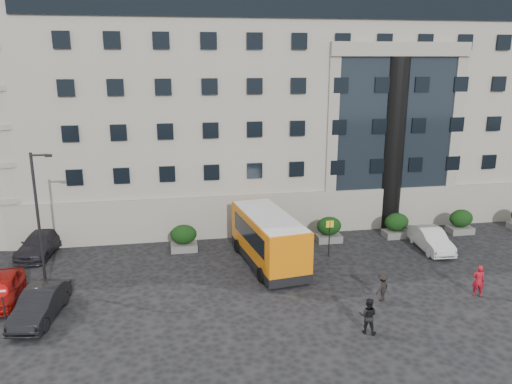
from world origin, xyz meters
TOP-DOWN VIEW (x-y plane):
  - ground at (0.00, 0.00)m, footprint 120.00×120.00m
  - civic_building at (6.00, 22.00)m, footprint 44.00×24.00m
  - entrance_column at (12.00, 10.30)m, footprint 1.80×1.80m
  - hedge_a at (-4.00, 7.80)m, footprint 1.80×1.26m
  - hedge_b at (1.20, 7.80)m, footprint 1.80×1.26m
  - hedge_c at (6.40, 7.80)m, footprint 1.80×1.26m
  - hedge_d at (11.60, 7.80)m, footprint 1.80×1.26m
  - hedge_e at (16.80, 7.80)m, footprint 1.80×1.26m
  - street_lamp at (-11.94, 3.00)m, footprint 1.16×0.18m
  - bus_stop_sign at (5.50, 5.00)m, footprint 0.50×0.08m
  - no_entry_sign at (-13.00, -1.04)m, footprint 0.64×0.16m
  - minibus at (1.30, 4.58)m, footprint 3.84×8.18m
  - red_truck at (-12.42, 15.21)m, footprint 3.13×5.14m
  - parked_car_a at (-13.94, 1.89)m, footprint 2.08×4.56m
  - parked_car_b at (-11.50, -0.37)m, footprint 2.34×4.92m
  - parked_car_c at (-13.59, 8.86)m, footprint 2.84×5.39m
  - parked_car_d at (-17.00, 13.33)m, footprint 2.45×5.28m
  - white_taxi at (12.83, 4.98)m, footprint 1.88×4.67m
  - pedestrian_a at (11.89, -1.91)m, footprint 0.78×0.66m
  - pedestrian_b at (4.36, -4.53)m, footprint 1.09×1.01m
  - pedestrian_c at (6.41, -1.52)m, footprint 1.16×1.05m

SIDE VIEW (x-z plane):
  - ground at x=0.00m, z-range 0.00..0.00m
  - parked_car_d at x=-17.00m, z-range 0.00..1.46m
  - parked_car_c at x=-13.59m, z-range 0.00..1.49m
  - white_taxi at x=12.83m, z-range 0.00..1.51m
  - parked_car_a at x=-13.94m, z-range 0.00..1.52m
  - parked_car_b at x=-11.50m, z-range 0.00..1.56m
  - pedestrian_c at x=6.41m, z-range 0.00..1.57m
  - pedestrian_b at x=4.36m, z-range 0.00..1.80m
  - pedestrian_a at x=11.89m, z-range 0.00..1.82m
  - hedge_a at x=-4.00m, z-range 0.01..1.85m
  - hedge_b at x=1.20m, z-range 0.01..1.85m
  - hedge_c at x=6.40m, z-range 0.01..1.85m
  - hedge_d at x=11.60m, z-range 0.01..1.85m
  - hedge_e at x=16.80m, z-range 0.01..1.85m
  - red_truck at x=-12.42m, z-range 0.03..2.61m
  - no_entry_sign at x=-13.00m, z-range 0.49..2.81m
  - bus_stop_sign at x=5.50m, z-range 0.47..2.99m
  - minibus at x=1.30m, z-range 0.16..3.45m
  - street_lamp at x=-11.94m, z-range 0.37..8.37m
  - entrance_column at x=12.00m, z-range 0.00..13.00m
  - civic_building at x=6.00m, z-range 0.00..18.00m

